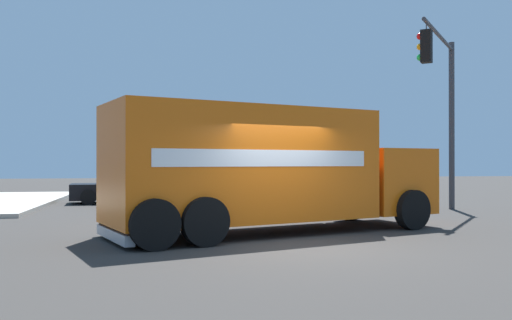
% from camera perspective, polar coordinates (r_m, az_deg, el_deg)
% --- Properties ---
extents(ground_plane, '(100.00, 100.00, 0.00)m').
position_cam_1_polar(ground_plane, '(11.04, 4.42, -9.06)').
color(ground_plane, '#33302D').
extents(delivery_truck, '(5.05, 8.62, 2.95)m').
position_cam_1_polar(delivery_truck, '(13.01, 1.28, -0.93)').
color(delivery_truck, orange).
rests_on(delivery_truck, ground).
extents(traffic_light_secondary, '(3.80, 3.18, 6.04)m').
position_cam_1_polar(traffic_light_secondary, '(19.43, 19.17, 6.61)').
color(traffic_light_secondary, '#38383D').
rests_on(traffic_light_secondary, ground).
extents(pickup_navy, '(2.44, 5.29, 1.38)m').
position_cam_1_polar(pickup_navy, '(20.44, 3.07, -2.96)').
color(pickup_navy, navy).
rests_on(pickup_navy, ground).
extents(sedan_black, '(2.35, 4.45, 1.31)m').
position_cam_1_polar(sedan_black, '(23.42, -13.62, -2.85)').
color(sedan_black, black).
rests_on(sedan_black, ground).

